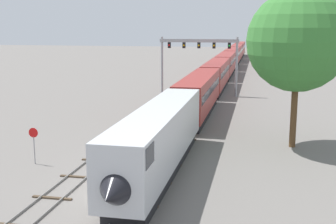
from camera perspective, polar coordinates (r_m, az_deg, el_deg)
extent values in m
plane|color=slate|center=(29.46, -6.71, -10.09)|extent=(400.00, 400.00, 0.00)
cube|color=slate|center=(87.01, 6.56, 4.05)|extent=(0.07, 200.00, 0.16)
cube|color=slate|center=(86.90, 7.51, 4.02)|extent=(0.07, 200.00, 0.16)
cube|color=#473828|center=(27.12, -3.96, -11.84)|extent=(2.60, 0.24, 0.10)
cube|color=#473828|center=(30.72, -1.95, -9.01)|extent=(2.60, 0.24, 0.10)
cube|color=#473828|center=(34.41, -0.38, -6.78)|extent=(2.60, 0.24, 0.10)
cube|color=#473828|center=(38.16, 0.87, -4.97)|extent=(2.60, 0.24, 0.10)
cube|color=#473828|center=(41.96, 1.89, -3.49)|extent=(2.60, 0.24, 0.10)
cube|color=#473828|center=(45.80, 2.74, -2.26)|extent=(2.60, 0.24, 0.10)
cube|color=#473828|center=(49.65, 3.45, -1.22)|extent=(2.60, 0.24, 0.10)
cube|color=#473828|center=(53.53, 4.06, -0.33)|extent=(2.60, 0.24, 0.10)
cube|color=#473828|center=(57.43, 4.59, 0.45)|extent=(2.60, 0.24, 0.10)
cube|color=#473828|center=(61.34, 5.05, 1.12)|extent=(2.60, 0.24, 0.10)
cube|color=#473828|center=(65.26, 5.46, 1.71)|extent=(2.60, 0.24, 0.10)
cube|color=#473828|center=(69.19, 5.82, 2.24)|extent=(2.60, 0.24, 0.10)
cube|color=#473828|center=(73.13, 6.14, 2.71)|extent=(2.60, 0.24, 0.10)
cube|color=#473828|center=(77.07, 6.43, 3.13)|extent=(2.60, 0.24, 0.10)
cube|color=#473828|center=(81.02, 6.69, 3.51)|extent=(2.60, 0.24, 0.10)
cube|color=#473828|center=(84.97, 6.93, 3.85)|extent=(2.60, 0.24, 0.10)
cube|color=#473828|center=(88.93, 7.14, 4.16)|extent=(2.60, 0.24, 0.10)
cube|color=#473828|center=(92.89, 7.34, 4.45)|extent=(2.60, 0.24, 0.10)
cube|color=#473828|center=(96.86, 7.52, 4.71)|extent=(2.60, 0.24, 0.10)
cube|color=#473828|center=(100.83, 7.69, 4.96)|extent=(2.60, 0.24, 0.10)
cube|color=#473828|center=(104.80, 7.84, 5.18)|extent=(2.60, 0.24, 0.10)
cube|color=#473828|center=(108.77, 7.99, 5.39)|extent=(2.60, 0.24, 0.10)
cube|color=#473828|center=(112.74, 8.12, 5.58)|extent=(2.60, 0.24, 0.10)
cube|color=#473828|center=(116.72, 8.25, 5.76)|extent=(2.60, 0.24, 0.10)
cube|color=#473828|center=(120.70, 8.36, 5.93)|extent=(2.60, 0.24, 0.10)
cube|color=#473828|center=(124.68, 8.47, 6.09)|extent=(2.60, 0.24, 0.10)
cube|color=#473828|center=(128.66, 8.57, 6.24)|extent=(2.60, 0.24, 0.10)
cube|color=#473828|center=(132.64, 8.67, 6.37)|extent=(2.60, 0.24, 0.10)
cube|color=#473828|center=(136.62, 8.76, 6.50)|extent=(2.60, 0.24, 0.10)
cube|color=#473828|center=(140.60, 8.85, 6.63)|extent=(2.60, 0.24, 0.10)
cube|color=#473828|center=(144.59, 8.93, 6.74)|extent=(2.60, 0.24, 0.10)
cube|color=#473828|center=(148.57, 9.01, 6.85)|extent=(2.60, 0.24, 0.10)
cube|color=#473828|center=(152.56, 9.08, 6.96)|extent=(2.60, 0.24, 0.10)
cube|color=#473828|center=(156.55, 9.15, 7.06)|extent=(2.60, 0.24, 0.10)
cube|color=#473828|center=(160.53, 9.21, 7.15)|extent=(2.60, 0.24, 0.10)
cube|color=#473828|center=(164.52, 9.27, 7.24)|extent=(2.60, 0.24, 0.10)
cube|color=#473828|center=(168.51, 9.33, 7.33)|extent=(2.60, 0.24, 0.10)
cube|color=#473828|center=(172.50, 9.39, 7.41)|extent=(2.60, 0.24, 0.10)
cube|color=#473828|center=(176.49, 9.45, 7.48)|extent=(2.60, 0.24, 0.10)
cube|color=#473828|center=(180.48, 9.50, 7.56)|extent=(2.60, 0.24, 0.10)
cube|color=#473828|center=(184.47, 9.55, 7.63)|extent=(2.60, 0.24, 0.10)
cube|color=slate|center=(68.13, 0.43, 2.18)|extent=(0.07, 160.00, 0.16)
cube|color=slate|center=(67.87, 1.63, 2.14)|extent=(0.07, 160.00, 0.16)
cube|color=#473828|center=(28.99, -14.68, -10.64)|extent=(2.60, 0.24, 0.10)
cube|color=#473828|center=(32.39, -11.55, -8.17)|extent=(2.60, 0.24, 0.10)
cube|color=#473828|center=(35.91, -9.05, -6.15)|extent=(2.60, 0.24, 0.10)
cube|color=#473828|center=(39.52, -7.01, -4.50)|extent=(2.60, 0.24, 0.10)
cube|color=#473828|center=(43.20, -5.33, -3.11)|extent=(2.60, 0.24, 0.10)
cube|color=#473828|center=(46.93, -3.91, -1.95)|extent=(2.60, 0.24, 0.10)
cube|color=#473828|center=(50.70, -2.71, -0.95)|extent=(2.60, 0.24, 0.10)
cube|color=#473828|center=(54.51, -1.68, -0.10)|extent=(2.60, 0.24, 0.10)
cube|color=#473828|center=(58.34, -0.78, 0.65)|extent=(2.60, 0.24, 0.10)
cube|color=#473828|center=(62.19, 0.01, 1.30)|extent=(2.60, 0.24, 0.10)
cube|color=#473828|center=(66.06, 0.71, 1.88)|extent=(2.60, 0.24, 0.10)
cube|color=#473828|center=(69.95, 1.33, 2.39)|extent=(2.60, 0.24, 0.10)
cube|color=#473828|center=(73.84, 1.88, 2.85)|extent=(2.60, 0.24, 0.10)
cube|color=#473828|center=(77.75, 2.38, 3.26)|extent=(2.60, 0.24, 0.10)
cube|color=#473828|center=(81.67, 2.84, 3.63)|extent=(2.60, 0.24, 0.10)
cube|color=#473828|center=(85.59, 3.25, 3.97)|extent=(2.60, 0.24, 0.10)
cube|color=#473828|center=(89.52, 3.62, 4.27)|extent=(2.60, 0.24, 0.10)
cube|color=#473828|center=(93.46, 3.97, 4.56)|extent=(2.60, 0.24, 0.10)
cube|color=#473828|center=(97.40, 4.28, 4.81)|extent=(2.60, 0.24, 0.10)
cube|color=#473828|center=(101.35, 4.58, 5.05)|extent=(2.60, 0.24, 0.10)
cube|color=#473828|center=(105.30, 4.85, 5.27)|extent=(2.60, 0.24, 0.10)
cube|color=#473828|center=(109.25, 5.10, 5.48)|extent=(2.60, 0.24, 0.10)
cube|color=#473828|center=(113.21, 5.33, 5.67)|extent=(2.60, 0.24, 0.10)
cube|color=#473828|center=(117.17, 5.55, 5.84)|extent=(2.60, 0.24, 0.10)
cube|color=#473828|center=(121.13, 5.75, 6.01)|extent=(2.60, 0.24, 0.10)
cube|color=#473828|center=(125.10, 5.94, 6.16)|extent=(2.60, 0.24, 0.10)
cube|color=#473828|center=(129.06, 6.12, 6.31)|extent=(2.60, 0.24, 0.10)
cube|color=#473828|center=(133.03, 6.29, 6.45)|extent=(2.60, 0.24, 0.10)
cube|color=#473828|center=(137.01, 6.45, 6.58)|extent=(2.60, 0.24, 0.10)
cube|color=#473828|center=(140.98, 6.60, 6.70)|extent=(2.60, 0.24, 0.10)
cube|color=#473828|center=(144.95, 6.74, 6.81)|extent=(2.60, 0.24, 0.10)
cube|color=silver|center=(31.89, -1.08, -2.90)|extent=(3.00, 20.29, 3.80)
cone|color=black|center=(22.48, -6.95, -10.11)|extent=(2.88, 2.60, 2.88)
cube|color=black|center=(23.25, -5.94, -5.37)|extent=(3.04, 1.80, 1.10)
cube|color=black|center=(32.55, -1.06, -7.00)|extent=(2.52, 18.26, 1.00)
cube|color=maroon|center=(52.49, 4.02, 2.61)|extent=(3.00, 20.29, 3.80)
cube|color=black|center=(52.44, 4.03, 3.04)|extent=(3.04, 18.67, 0.90)
cube|color=black|center=(52.90, 3.99, 0.03)|extent=(2.52, 18.26, 1.00)
cube|color=maroon|center=(73.49, 6.24, 4.99)|extent=(3.00, 20.29, 3.80)
cube|color=black|center=(73.45, 6.25, 5.30)|extent=(3.04, 18.67, 0.90)
cube|color=black|center=(73.78, 6.20, 3.13)|extent=(2.52, 18.26, 1.00)
cube|color=maroon|center=(94.62, 7.48, 6.30)|extent=(3.00, 20.29, 3.80)
cube|color=black|center=(94.59, 7.48, 6.54)|extent=(3.04, 18.67, 0.90)
cube|color=black|center=(94.84, 7.44, 4.86)|extent=(2.52, 18.26, 1.00)
cube|color=maroon|center=(115.80, 8.26, 7.14)|extent=(3.00, 20.29, 3.80)
cube|color=black|center=(115.78, 8.27, 7.33)|extent=(3.04, 18.67, 0.90)
cube|color=black|center=(115.99, 8.23, 5.95)|extent=(2.52, 18.26, 1.00)
cube|color=maroon|center=(137.02, 8.81, 7.71)|extent=(3.00, 20.29, 3.80)
cube|color=black|center=(137.00, 8.81, 7.88)|extent=(3.04, 18.67, 0.90)
cube|color=black|center=(137.18, 8.78, 6.71)|extent=(2.52, 18.26, 1.00)
cube|color=maroon|center=(158.26, 9.21, 8.13)|extent=(3.00, 20.29, 3.80)
cube|color=black|center=(158.24, 9.21, 8.28)|extent=(3.04, 18.67, 0.90)
cube|color=black|center=(158.40, 9.18, 7.26)|extent=(2.52, 18.26, 1.00)
cylinder|color=#999BA0|center=(69.36, -0.78, 5.99)|extent=(0.36, 0.36, 8.94)
cylinder|color=#999BA0|center=(67.84, 8.80, 5.75)|extent=(0.36, 0.36, 8.94)
cube|color=#999BA0|center=(68.12, 4.00, 9.14)|extent=(12.10, 0.36, 0.50)
cube|color=black|center=(68.96, 0.17, 8.60)|extent=(0.44, 0.32, 0.90)
sphere|color=red|center=(68.78, 0.13, 8.60)|extent=(0.28, 0.28, 0.28)
cube|color=black|center=(68.54, 2.07, 8.58)|extent=(0.44, 0.32, 0.90)
sphere|color=yellow|center=(68.36, 2.04, 8.57)|extent=(0.28, 0.28, 0.28)
cube|color=black|center=(68.20, 4.00, 8.55)|extent=(0.44, 0.32, 0.90)
sphere|color=yellow|center=(68.01, 3.98, 8.54)|extent=(0.28, 0.28, 0.28)
cube|color=black|center=(67.93, 5.94, 8.51)|extent=(0.44, 0.32, 0.90)
sphere|color=yellow|center=(67.74, 5.93, 8.50)|extent=(0.28, 0.28, 0.28)
cube|color=black|center=(67.74, 7.90, 8.46)|extent=(0.44, 0.32, 0.90)
sphere|color=green|center=(67.55, 7.89, 8.45)|extent=(0.28, 0.28, 0.28)
cylinder|color=beige|center=(114.02, 20.23, 9.26)|extent=(2.60, 2.60, 16.70)
cylinder|color=gray|center=(35.97, -16.80, -4.72)|extent=(0.08, 0.08, 2.20)
cylinder|color=red|center=(35.61, -16.94, -2.56)|extent=(0.76, 0.03, 0.76)
cylinder|color=brown|center=(40.35, 15.88, -0.02)|extent=(0.56, 0.56, 6.26)
sphere|color=#387A33|center=(39.67, 16.35, 8.76)|extent=(8.69, 8.69, 8.69)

